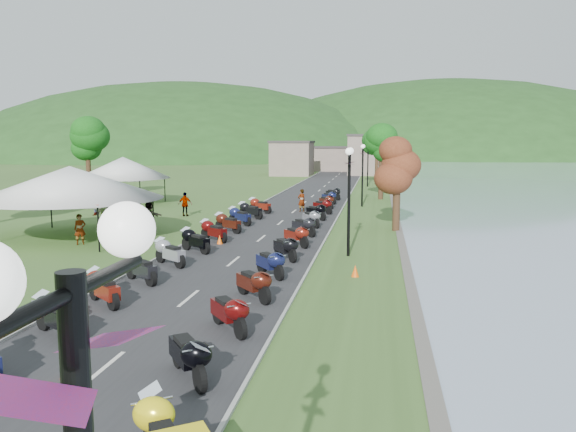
{
  "coord_description": "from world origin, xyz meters",
  "views": [
    {
      "loc": [
        6.37,
        -7.88,
        5.4
      ],
      "look_at": [
        1.5,
        21.97,
        1.3
      ],
      "focal_mm": 35.0,
      "sensor_mm": 36.0,
      "label": 1
    }
  ],
  "objects_px": {
    "pedestrian_c": "(94,215)",
    "pedestrian_b": "(110,221)",
    "vendor_tent_main": "(71,202)",
    "pedestrian_a": "(81,244)"
  },
  "relations": [
    {
      "from": "pedestrian_c",
      "to": "vendor_tent_main",
      "type": "bearing_deg",
      "value": 13.93
    },
    {
      "from": "vendor_tent_main",
      "to": "pedestrian_a",
      "type": "height_order",
      "value": "vendor_tent_main"
    },
    {
      "from": "pedestrian_b",
      "to": "pedestrian_c",
      "type": "bearing_deg",
      "value": -27.91
    },
    {
      "from": "vendor_tent_main",
      "to": "pedestrian_a",
      "type": "distance_m",
      "value": 2.96
    },
    {
      "from": "pedestrian_c",
      "to": "pedestrian_b",
      "type": "bearing_deg",
      "value": 37.4
    },
    {
      "from": "vendor_tent_main",
      "to": "pedestrian_c",
      "type": "relative_size",
      "value": 3.43
    },
    {
      "from": "pedestrian_a",
      "to": "pedestrian_c",
      "type": "distance_m",
      "value": 11.97
    },
    {
      "from": "pedestrian_b",
      "to": "pedestrian_c",
      "type": "height_order",
      "value": "pedestrian_c"
    },
    {
      "from": "pedestrian_a",
      "to": "pedestrian_b",
      "type": "xyz_separation_m",
      "value": [
        -2.64,
        8.44,
        0.0
      ]
    },
    {
      "from": "pedestrian_a",
      "to": "vendor_tent_main",
      "type": "bearing_deg",
      "value": 97.04
    }
  ]
}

